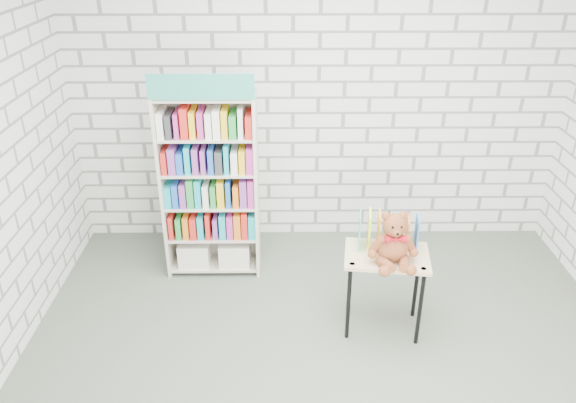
{
  "coord_description": "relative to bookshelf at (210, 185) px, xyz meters",
  "views": [
    {
      "loc": [
        -0.33,
        -2.94,
        2.85
      ],
      "look_at": [
        -0.29,
        0.95,
        0.88
      ],
      "focal_mm": 35.0,
      "sensor_mm": 36.0,
      "label": 1
    }
  ],
  "objects": [
    {
      "name": "table_books",
      "position": [
        1.39,
        -0.73,
        -0.04
      ],
      "size": [
        0.45,
        0.24,
        0.25
      ],
      "color": "#2AB898",
      "rests_on": "display_table"
    },
    {
      "name": "room_shell",
      "position": [
        0.94,
        -1.36,
        0.95
      ],
      "size": [
        4.52,
        4.02,
        2.81
      ],
      "color": "silver",
      "rests_on": "ground"
    },
    {
      "name": "ground",
      "position": [
        0.94,
        -1.36,
        -0.83
      ],
      "size": [
        4.5,
        4.5,
        0.0
      ],
      "primitive_type": "plane",
      "color": "#4D5649",
      "rests_on": "ground"
    },
    {
      "name": "teddy_bear",
      "position": [
        1.39,
        -0.93,
        -0.02
      ],
      "size": [
        0.36,
        0.33,
        0.39
      ],
      "color": "brown",
      "rests_on": "display_table"
    },
    {
      "name": "display_table",
      "position": [
        1.37,
        -0.83,
        -0.26
      ],
      "size": [
        0.66,
        0.5,
        0.66
      ],
      "color": "tan",
      "rests_on": "ground"
    },
    {
      "name": "bookshelf",
      "position": [
        0.0,
        0.0,
        0.0
      ],
      "size": [
        0.81,
        0.32,
        1.82
      ],
      "color": "beige",
      "rests_on": "ground"
    }
  ]
}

